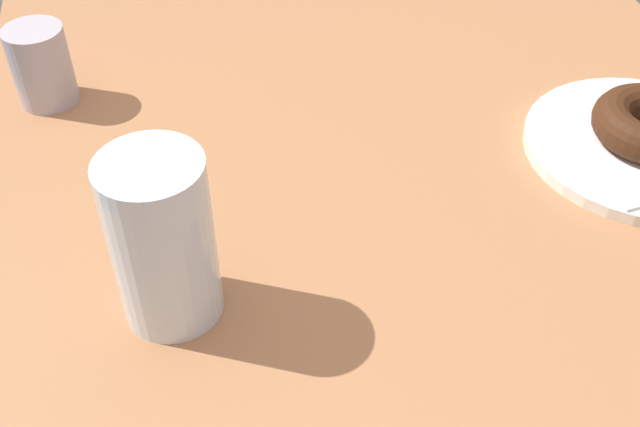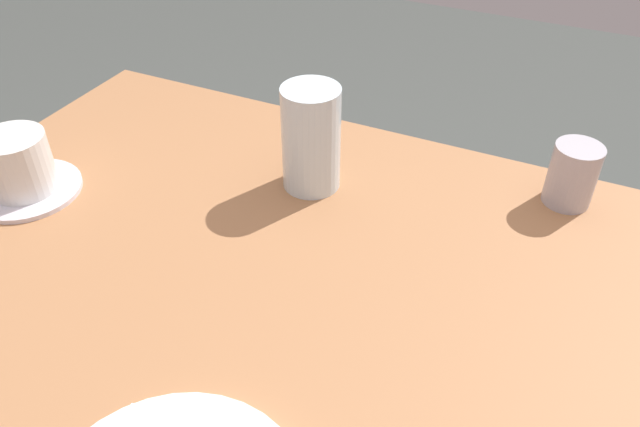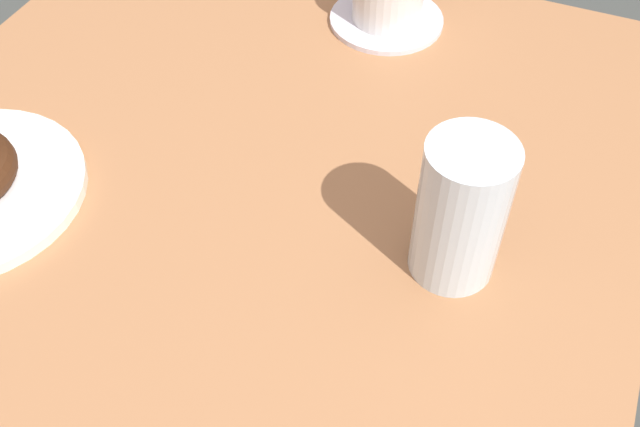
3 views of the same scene
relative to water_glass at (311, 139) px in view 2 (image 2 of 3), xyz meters
name	(u,v)px [view 2 (image 2 of 3)]	position (x,y,z in m)	size (l,w,h in m)	color
table	(324,385)	(0.12, -0.21, -0.17)	(1.10, 0.75, 0.77)	#A66F46
water_glass	(311,139)	(0.00, 0.00, 0.00)	(0.07, 0.07, 0.13)	silver
coffee_cup	(19,167)	(-0.32, -0.17, -0.03)	(0.13, 0.13, 0.08)	silver
sugar_jar	(573,175)	(0.30, 0.10, -0.03)	(0.06, 0.06, 0.08)	#B1ADB7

